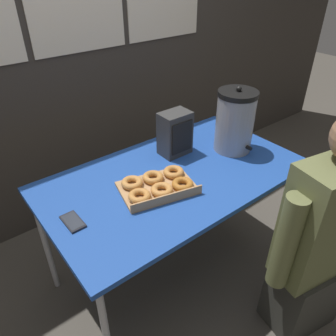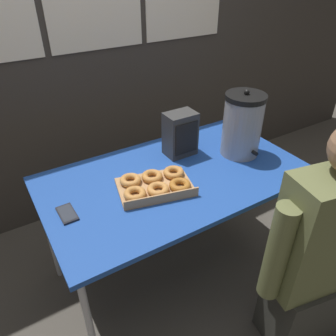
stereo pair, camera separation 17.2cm
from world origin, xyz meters
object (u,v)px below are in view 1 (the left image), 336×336
space_heater (175,133)px  person_seated (321,242)px  coffee_urn (235,121)px  cell_phone (73,222)px  donut_box (158,185)px

space_heater → person_seated: 0.95m
coffee_urn → cell_phone: 1.06m
coffee_urn → cell_phone: coffee_urn is taller
donut_box → space_heater: bearing=50.9°
cell_phone → space_heater: size_ratio=0.52×
coffee_urn → person_seated: 0.79m
coffee_urn → person_seated: bearing=-98.8°
donut_box → space_heater: 0.39m
person_seated → cell_phone: bearing=-25.2°
space_heater → coffee_urn: bearing=-30.0°
space_heater → person_seated: size_ratio=0.20×
cell_phone → person_seated: (0.94, -0.69, -0.17)m
space_heater → donut_box: bearing=-142.8°
space_heater → person_seated: bearing=-77.5°
donut_box → coffee_urn: bearing=18.4°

